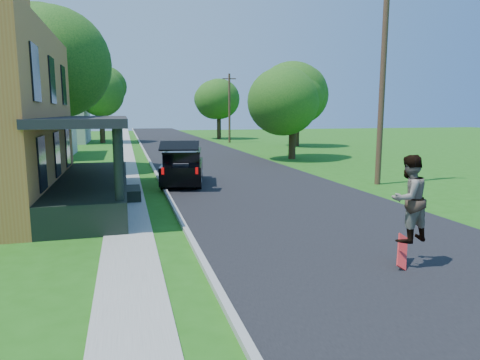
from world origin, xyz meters
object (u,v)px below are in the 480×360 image
object	(u,v)px
utility_pole_near	(383,69)
tree_right_near	(293,92)
skateboarder	(408,199)
black_suv	(183,167)

from	to	relation	value
utility_pole_near	tree_right_near	bearing A→B (deg)	102.75
skateboarder	black_suv	bearing A→B (deg)	-89.20
skateboarder	tree_right_near	xyz separation A→B (m)	(5.77, 20.89, 3.21)
black_suv	utility_pole_near	size ratio (longest dim) A/B	0.48
black_suv	skateboarder	xyz separation A→B (m)	(3.17, -12.00, 0.69)
tree_right_near	skateboarder	bearing A→B (deg)	-105.43
tree_right_near	utility_pole_near	distance (m)	11.29
tree_right_near	utility_pole_near	size ratio (longest dim) A/B	0.72
black_suv	skateboarder	world-z (taller)	skateboarder
black_suv	tree_right_near	distance (m)	13.20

